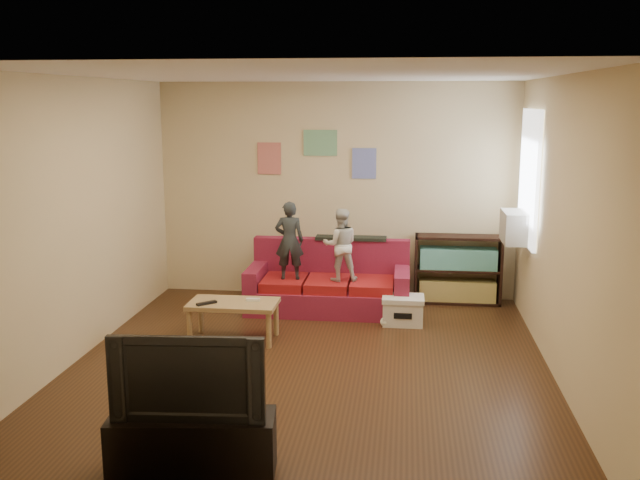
# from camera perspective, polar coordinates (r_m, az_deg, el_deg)

# --- Properties ---
(room_shell) EXTENTS (4.52, 5.02, 2.72)m
(room_shell) POSITION_cam_1_polar(r_m,az_deg,el_deg) (6.55, -0.84, 1.23)
(room_shell) COLOR #3F2512
(room_shell) RESTS_ON ground
(sofa) EXTENTS (1.91, 0.88, 0.84)m
(sofa) POSITION_cam_1_polar(r_m,az_deg,el_deg) (8.56, 0.74, -3.71)
(sofa) COLOR maroon
(sofa) RESTS_ON ground
(child_a) EXTENTS (0.36, 0.25, 0.92)m
(child_a) POSITION_cam_1_polar(r_m,az_deg,el_deg) (8.33, -2.47, -0.04)
(child_a) COLOR #262B2E
(child_a) RESTS_ON sofa
(child_b) EXTENTS (0.47, 0.40, 0.85)m
(child_b) POSITION_cam_1_polar(r_m,az_deg,el_deg) (8.26, 1.65, -0.39)
(child_b) COLOR silver
(child_b) RESTS_ON sofa
(coffee_table) EXTENTS (0.92, 0.50, 0.41)m
(coffee_table) POSITION_cam_1_polar(r_m,az_deg,el_deg) (7.51, -6.95, -5.36)
(coffee_table) COLOR tan
(coffee_table) RESTS_ON ground
(remote) EXTENTS (0.20, 0.19, 0.02)m
(remote) POSITION_cam_1_polar(r_m,az_deg,el_deg) (7.44, -9.06, -5.01)
(remote) COLOR black
(remote) RESTS_ON coffee_table
(game_controller) EXTENTS (0.15, 0.06, 0.03)m
(game_controller) POSITION_cam_1_polar(r_m,az_deg,el_deg) (7.49, -5.38, -4.78)
(game_controller) COLOR white
(game_controller) RESTS_ON coffee_table
(bookshelf) EXTENTS (1.06, 0.32, 0.84)m
(bookshelf) POSITION_cam_1_polar(r_m,az_deg,el_deg) (8.97, 10.95, -2.60)
(bookshelf) COLOR black
(bookshelf) RESTS_ON ground
(window) EXTENTS (0.04, 1.08, 1.48)m
(window) POSITION_cam_1_polar(r_m,az_deg,el_deg) (8.20, 16.40, 4.83)
(window) COLOR white
(window) RESTS_ON room_shell
(ac_unit) EXTENTS (0.28, 0.55, 0.35)m
(ac_unit) POSITION_cam_1_polar(r_m,az_deg,el_deg) (8.26, 15.36, 1.00)
(ac_unit) COLOR #B7B2A3
(ac_unit) RESTS_ON window
(artwork_left) EXTENTS (0.30, 0.01, 0.40)m
(artwork_left) POSITION_cam_1_polar(r_m,az_deg,el_deg) (9.07, -4.08, 6.53)
(artwork_left) COLOR #D87266
(artwork_left) RESTS_ON room_shell
(artwork_center) EXTENTS (0.42, 0.01, 0.32)m
(artwork_center) POSITION_cam_1_polar(r_m,az_deg,el_deg) (8.96, 0.02, 7.78)
(artwork_center) COLOR #72B27F
(artwork_center) RESTS_ON room_shell
(artwork_right) EXTENTS (0.30, 0.01, 0.38)m
(artwork_right) POSITION_cam_1_polar(r_m,az_deg,el_deg) (8.93, 3.55, 6.14)
(artwork_right) COLOR #727FCC
(artwork_right) RESTS_ON room_shell
(file_box) EXTENTS (0.46, 0.35, 0.32)m
(file_box) POSITION_cam_1_polar(r_m,az_deg,el_deg) (8.08, 6.65, -5.58)
(file_box) COLOR white
(file_box) RESTS_ON ground
(tv_stand) EXTENTS (1.14, 0.49, 0.41)m
(tv_stand) POSITION_cam_1_polar(r_m,az_deg,el_deg) (5.05, -10.15, -15.80)
(tv_stand) COLOR black
(tv_stand) RESTS_ON ground
(television) EXTENTS (1.03, 0.21, 0.59)m
(television) POSITION_cam_1_polar(r_m,az_deg,el_deg) (4.84, -10.36, -10.51)
(television) COLOR black
(television) RESTS_ON tv_stand
(tissue) EXTENTS (0.14, 0.14, 0.11)m
(tissue) POSITION_cam_1_polar(r_m,az_deg,el_deg) (8.00, 5.22, -6.54)
(tissue) COLOR white
(tissue) RESTS_ON ground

